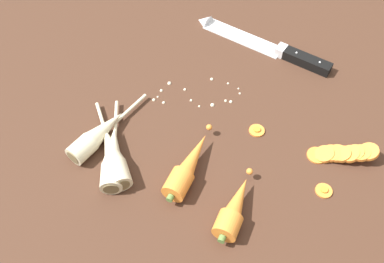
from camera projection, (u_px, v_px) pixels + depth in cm
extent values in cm
cube|color=#42281C|center=(192.00, 134.00, 85.55)|extent=(120.00, 90.00, 4.00)
cube|color=silver|center=(243.00, 37.00, 100.60)|extent=(18.91, 15.07, 0.50)
cone|color=silver|center=(203.00, 21.00, 104.42)|extent=(4.73, 4.96, 3.96)
cube|color=silver|center=(281.00, 50.00, 96.52)|extent=(3.32, 3.56, 2.20)
cube|color=black|center=(307.00, 61.00, 94.30)|extent=(10.62, 8.60, 2.20)
sphere|color=silver|center=(297.00, 53.00, 94.39)|extent=(0.50, 0.50, 0.50)
sphere|color=silver|center=(320.00, 62.00, 92.48)|extent=(0.50, 0.50, 0.50)
cylinder|color=orange|center=(178.00, 184.00, 73.65)|extent=(5.92, 6.26, 4.20)
cone|color=orange|center=(192.00, 159.00, 76.94)|extent=(8.72, 12.38, 3.99)
sphere|color=orange|center=(209.00, 127.00, 81.42)|extent=(1.20, 1.20, 1.20)
cylinder|color=#5B7F3D|center=(170.00, 198.00, 71.95)|extent=(1.52, 1.42, 1.20)
cylinder|color=orange|center=(228.00, 225.00, 68.87)|extent=(5.48, 5.39, 4.20)
cone|color=orange|center=(237.00, 201.00, 71.57)|extent=(7.62, 10.39, 3.99)
sphere|color=orange|center=(250.00, 171.00, 75.25)|extent=(1.20, 1.20, 1.20)
cylinder|color=#5B7F3D|center=(222.00, 239.00, 67.41)|extent=(1.51, 1.41, 1.20)
cylinder|color=beige|center=(82.00, 149.00, 78.38)|extent=(6.10, 6.24, 4.00)
cone|color=beige|center=(107.00, 127.00, 81.65)|extent=(8.22, 9.06, 3.80)
cylinder|color=beige|center=(131.00, 108.00, 85.71)|extent=(6.20, 7.71, 0.70)
cylinder|color=brown|center=(73.00, 158.00, 77.20)|extent=(2.40, 1.95, 2.80)
cylinder|color=beige|center=(112.00, 177.00, 74.67)|extent=(4.23, 5.14, 4.00)
cone|color=beige|center=(114.00, 146.00, 78.88)|extent=(4.21, 8.99, 3.80)
cylinder|color=beige|center=(116.00, 120.00, 83.91)|extent=(1.15, 9.56, 0.70)
cylinder|color=brown|center=(111.00, 189.00, 73.16)|extent=(2.81, 0.43, 2.80)
cylinder|color=beige|center=(119.00, 174.00, 75.02)|extent=(5.40, 6.01, 4.00)
cone|color=beige|center=(110.00, 145.00, 79.00)|extent=(6.47, 9.60, 3.80)
cylinder|color=beige|center=(102.00, 120.00, 83.78)|extent=(3.78, 9.27, 0.70)
cylinder|color=brown|center=(122.00, 185.00, 73.60)|extent=(2.74, 1.20, 2.80)
cylinder|color=orange|center=(317.00, 155.00, 79.58)|extent=(3.78, 3.78, 0.70)
cylinder|color=orange|center=(324.00, 154.00, 79.37)|extent=(3.74, 3.70, 2.06)
cylinder|color=orange|center=(331.00, 153.00, 79.20)|extent=(3.71, 3.65, 1.72)
cylinder|color=orange|center=(337.00, 153.00, 78.90)|extent=(3.77, 3.72, 1.95)
cylinder|color=orange|center=(342.00, 154.00, 78.49)|extent=(3.47, 3.45, 2.17)
cylinder|color=orange|center=(350.00, 154.00, 78.22)|extent=(3.64, 3.64, 2.30)
cylinder|color=orange|center=(355.00, 153.00, 78.08)|extent=(3.48, 3.44, 2.06)
cylinder|color=orange|center=(361.00, 153.00, 77.75)|extent=(3.58, 3.52, 1.72)
cylinder|color=orange|center=(369.00, 152.00, 77.63)|extent=(3.77, 3.77, 2.34)
cylinder|color=orange|center=(257.00, 130.00, 83.24)|extent=(3.11, 3.11, 0.70)
cylinder|color=#FF9E2B|center=(257.00, 129.00, 83.03)|extent=(1.31, 1.31, 0.16)
cylinder|color=orange|center=(324.00, 190.00, 74.89)|extent=(3.03, 3.03, 0.70)
cylinder|color=#FF9E2B|center=(324.00, 189.00, 74.68)|extent=(1.27, 1.27, 0.16)
sphere|color=beige|center=(212.00, 78.00, 92.05)|extent=(0.74, 0.74, 0.74)
sphere|color=beige|center=(192.00, 100.00, 88.28)|extent=(0.59, 0.59, 0.59)
sphere|color=beige|center=(238.00, 88.00, 90.43)|extent=(0.42, 0.42, 0.42)
sphere|color=beige|center=(199.00, 106.00, 87.31)|extent=(0.49, 0.49, 0.49)
sphere|color=beige|center=(213.00, 104.00, 87.36)|extent=(0.88, 0.88, 0.88)
sphere|color=beige|center=(185.00, 89.00, 90.19)|extent=(0.63, 0.63, 0.63)
sphere|color=beige|center=(161.00, 90.00, 89.96)|extent=(0.69, 0.69, 0.69)
sphere|color=beige|center=(154.00, 99.00, 88.31)|extent=(0.72, 0.72, 0.72)
sphere|color=beige|center=(228.00, 83.00, 91.34)|extent=(0.53, 0.53, 0.53)
sphere|color=beige|center=(226.00, 100.00, 88.20)|extent=(0.61, 0.61, 0.61)
sphere|color=beige|center=(164.00, 102.00, 87.86)|extent=(0.68, 0.68, 0.68)
sphere|color=beige|center=(240.00, 93.00, 89.53)|extent=(0.49, 0.49, 0.49)
sphere|color=beige|center=(158.00, 96.00, 88.94)|extent=(0.48, 0.48, 0.48)
sphere|color=beige|center=(231.00, 101.00, 88.00)|extent=(0.69, 0.69, 0.69)
sphere|color=beige|center=(169.00, 82.00, 91.22)|extent=(0.87, 0.87, 0.87)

